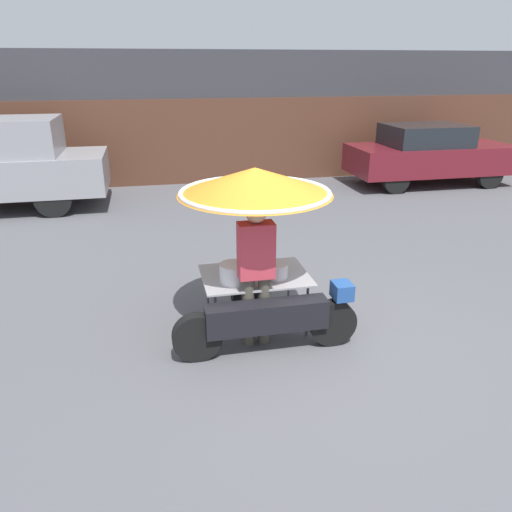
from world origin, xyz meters
TOP-DOWN VIEW (x-y plane):
  - ground_plane at (0.00, 0.00)m, footprint 36.00×36.00m
  - shopfront_building at (0.00, 9.44)m, footprint 28.00×2.06m
  - vendor_motorcycle_cart at (-0.47, 0.53)m, footprint 2.02×1.70m
  - vendor_person at (-0.55, 0.23)m, footprint 0.38×0.22m
  - parked_car at (5.44, 7.01)m, footprint 4.11×1.70m

SIDE VIEW (x-z plane):
  - ground_plane at x=0.00m, z-range 0.00..0.00m
  - parked_car at x=5.44m, z-range 0.03..1.55m
  - vendor_person at x=-0.55m, z-range 0.10..1.72m
  - vendor_motorcycle_cart at x=-0.47m, z-range 0.49..2.39m
  - shopfront_building at x=0.00m, z-range -0.01..3.26m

